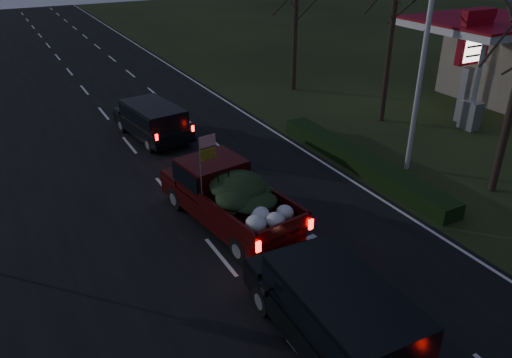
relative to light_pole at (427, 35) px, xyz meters
name	(u,v)px	position (x,y,z in m)	size (l,w,h in m)	color
ground	(221,257)	(-9.50, -2.00, -5.48)	(120.00, 120.00, 0.00)	black
road_asphalt	(221,257)	(-9.50, -2.00, -5.47)	(14.00, 120.00, 0.02)	black
hedge_row	(360,161)	(-1.70, 1.00, -5.18)	(1.00, 10.00, 0.60)	black
light_pole	(427,35)	(0.00, 0.00, 0.00)	(0.50, 0.90, 9.16)	silver
gas_price_pylon	(473,48)	(6.50, 2.99, -1.71)	(2.00, 0.41, 5.57)	gray
gas_canopy	(486,29)	(8.50, 4.00, -1.13)	(7.10, 6.10, 4.88)	silver
bare_tree_far	(296,1)	(2.00, 12.00, -0.25)	(3.60, 3.60, 7.00)	black
pickup_truck	(228,193)	(-8.39, -0.28, -4.36)	(2.94, 5.94, 2.99)	#350707
lead_suv	(153,118)	(-8.20, 8.29, -4.45)	(2.59, 4.96, 1.36)	black
rear_suv	(339,311)	(-8.64, -6.65, -4.33)	(2.51, 5.38, 1.52)	black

